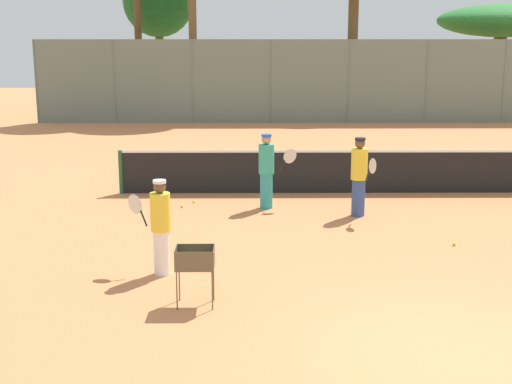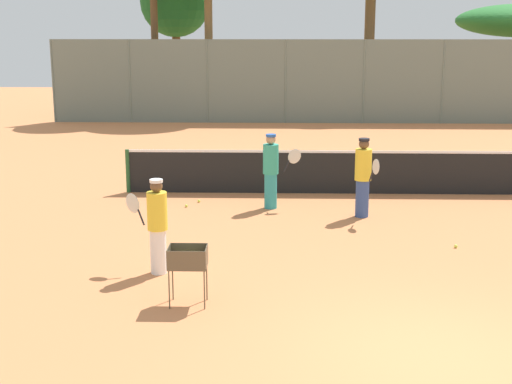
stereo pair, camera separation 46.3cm
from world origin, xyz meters
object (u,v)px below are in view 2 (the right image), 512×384
Objects in this scene: player_red_cap at (363,176)px; tennis_net at (359,171)px; player_yellow_shirt at (271,170)px; ball_cart at (189,262)px; parked_car at (322,101)px; player_white_outfit at (157,225)px.

tennis_net is at bearing 154.07° from player_red_cap.
ball_cart is at bearing -107.65° from player_yellow_shirt.
player_red_cap is 1.01× the size of player_yellow_shirt.
ball_cart is at bearing -53.24° from player_red_cap.
parked_car is (3.37, 23.16, 0.00)m from ball_cart.
player_white_outfit reaches higher than tennis_net.
ball_cart is (-3.12, -5.06, -0.23)m from player_red_cap.
player_white_outfit is at bearing -118.92° from player_yellow_shirt.
ball_cart is 23.41m from parked_car.
parked_car is at bearing 81.73° from ball_cart.
parked_car is (4.05, 21.81, -0.17)m from player_white_outfit.
player_white_outfit is 0.95× the size of player_yellow_shirt.
player_red_cap reaches higher than player_yellow_shirt.
player_yellow_shirt reaches higher than player_white_outfit.
player_white_outfit is 1.52m from ball_cart.
player_white_outfit is at bearing -124.01° from tennis_net.
tennis_net is 12.97× the size of ball_cart.
ball_cart is (-3.29, -7.24, 0.10)m from tennis_net.
player_white_outfit is (-3.97, -5.89, 0.27)m from tennis_net.
tennis_net is 2.62m from player_yellow_shirt.
player_yellow_shirt is at bearing -131.01° from player_red_cap.
player_yellow_shirt is at bearing 78.59° from ball_cart.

